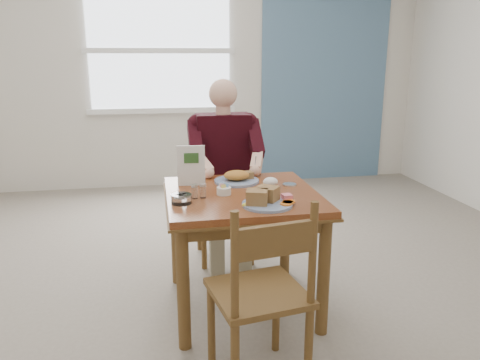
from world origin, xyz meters
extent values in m
plane|color=slate|center=(0.00, 0.00, 0.00)|extent=(6.00, 6.00, 0.00)
plane|color=silver|center=(0.00, 3.00, 1.40)|extent=(5.50, 0.00, 5.50)
cube|color=slate|center=(1.60, 2.98, 1.40)|extent=(1.60, 0.02, 2.80)
ellipsoid|color=yellow|center=(-0.03, -0.29, 0.76)|extent=(0.05, 0.04, 0.03)
ellipsoid|color=white|center=(0.20, 0.10, 0.78)|extent=(0.10, 0.09, 0.06)
cylinder|color=silver|center=(0.32, 0.10, 0.76)|extent=(0.09, 0.09, 0.01)
cube|color=white|center=(-0.40, 2.97, 1.60)|extent=(1.60, 0.02, 1.30)
cube|color=white|center=(-0.40, 2.96, 0.92)|extent=(1.72, 0.04, 0.06)
cube|color=white|center=(-0.40, 2.96, 1.60)|extent=(1.72, 0.04, 0.06)
cube|color=brown|center=(0.00, 0.00, 0.73)|extent=(0.90, 0.90, 0.04)
cube|color=brown|center=(0.00, 0.00, 0.70)|extent=(0.92, 0.92, 0.01)
cylinder|color=brown|center=(-0.39, -0.39, 0.35)|extent=(0.07, 0.07, 0.71)
cylinder|color=brown|center=(0.39, -0.39, 0.35)|extent=(0.07, 0.07, 0.71)
cylinder|color=brown|center=(-0.39, 0.39, 0.35)|extent=(0.07, 0.07, 0.71)
cylinder|color=brown|center=(0.39, 0.39, 0.35)|extent=(0.07, 0.07, 0.71)
cube|color=brown|center=(0.00, -0.39, 0.66)|extent=(0.80, 0.03, 0.08)
cube|color=brown|center=(0.00, 0.39, 0.66)|extent=(0.80, 0.03, 0.08)
cube|color=brown|center=(-0.39, 0.00, 0.66)|extent=(0.03, 0.80, 0.08)
cube|color=brown|center=(0.39, 0.00, 0.66)|extent=(0.03, 0.80, 0.08)
cylinder|color=brown|center=(-0.18, 0.57, 0.23)|extent=(0.04, 0.04, 0.45)
cylinder|color=brown|center=(0.18, 0.57, 0.23)|extent=(0.04, 0.04, 0.45)
cylinder|color=brown|center=(-0.18, 0.93, 0.23)|extent=(0.04, 0.04, 0.45)
cylinder|color=brown|center=(0.18, 0.93, 0.23)|extent=(0.04, 0.04, 0.45)
cube|color=brown|center=(0.00, 0.75, 0.47)|extent=(0.42, 0.42, 0.03)
cylinder|color=brown|center=(-0.18, 0.93, 0.70)|extent=(0.04, 0.04, 0.50)
cylinder|color=brown|center=(0.18, 0.93, 0.70)|extent=(0.04, 0.04, 0.50)
cube|color=brown|center=(0.00, 0.93, 0.80)|extent=(0.38, 0.03, 0.14)
cylinder|color=brown|center=(-0.26, -0.56, 0.23)|extent=(0.05, 0.05, 0.45)
cylinder|color=brown|center=(0.09, -0.50, 0.23)|extent=(0.05, 0.05, 0.45)
cylinder|color=brown|center=(0.15, -0.85, 0.23)|extent=(0.05, 0.05, 0.45)
cube|color=brown|center=(-0.06, -0.71, 0.47)|extent=(0.48, 0.48, 0.03)
cylinder|color=brown|center=(-0.20, -0.91, 0.70)|extent=(0.04, 0.04, 0.50)
cylinder|color=brown|center=(0.15, -0.85, 0.70)|extent=(0.04, 0.04, 0.50)
cube|color=brown|center=(-0.03, -0.88, 0.80)|extent=(0.38, 0.09, 0.14)
cube|color=tan|center=(-0.10, 0.63, 0.54)|extent=(0.13, 0.38, 0.12)
cube|color=tan|center=(0.10, 0.63, 0.54)|extent=(0.13, 0.38, 0.12)
cube|color=tan|center=(-0.10, 0.45, 0.24)|extent=(0.10, 0.10, 0.48)
cube|color=tan|center=(0.10, 0.45, 0.24)|extent=(0.10, 0.10, 0.48)
cube|color=black|center=(0.00, 0.78, 0.84)|extent=(0.40, 0.22, 0.58)
sphere|color=black|center=(-0.19, 0.78, 1.06)|extent=(0.15, 0.15, 0.15)
sphere|color=black|center=(0.19, 0.78, 1.06)|extent=(0.15, 0.15, 0.15)
cylinder|color=#DFA78D|center=(0.00, 0.76, 1.15)|extent=(0.11, 0.11, 0.08)
sphere|color=#DFA78D|center=(0.00, 0.76, 1.28)|extent=(0.21, 0.21, 0.21)
cube|color=black|center=(-0.22, 0.67, 0.96)|extent=(0.09, 0.29, 0.27)
cube|color=black|center=(0.22, 0.67, 0.96)|extent=(0.09, 0.29, 0.27)
sphere|color=black|center=(-0.22, 0.55, 0.86)|extent=(0.09, 0.09, 0.09)
sphere|color=black|center=(0.22, 0.55, 0.86)|extent=(0.09, 0.09, 0.09)
cube|color=#DFA78D|center=(-0.19, 0.46, 0.82)|extent=(0.14, 0.23, 0.14)
cube|color=#DFA78D|center=(0.19, 0.46, 0.82)|extent=(0.14, 0.23, 0.14)
sphere|color=#DFA78D|center=(-0.16, 0.37, 0.79)|extent=(0.08, 0.08, 0.08)
sphere|color=#DFA78D|center=(0.16, 0.37, 0.79)|extent=(0.08, 0.08, 0.08)
cylinder|color=silver|center=(0.16, 0.37, 0.84)|extent=(0.01, 0.05, 0.12)
cylinder|color=white|center=(0.09, -0.28, 0.76)|extent=(0.37, 0.37, 0.02)
cube|color=tan|center=(0.03, -0.28, 0.80)|extent=(0.14, 0.13, 0.08)
cube|color=tan|center=(0.10, -0.22, 0.80)|extent=(0.15, 0.15, 0.08)
cylinder|color=orange|center=(0.18, -0.32, 0.77)|extent=(0.09, 0.09, 0.01)
cylinder|color=orange|center=(0.20, -0.30, 0.77)|extent=(0.08, 0.08, 0.01)
cylinder|color=orange|center=(0.21, -0.28, 0.77)|extent=(0.07, 0.07, 0.01)
cube|color=#F37381|center=(0.21, -0.23, 0.78)|extent=(0.06, 0.06, 0.03)
cylinder|color=white|center=(0.01, 0.24, 0.76)|extent=(0.33, 0.33, 0.02)
ellipsoid|color=gold|center=(0.01, 0.24, 0.80)|extent=(0.19, 0.16, 0.06)
cube|color=tan|center=(0.07, 0.27, 0.79)|extent=(0.12, 0.08, 0.04)
cylinder|color=white|center=(-0.11, -0.02, 0.77)|extent=(0.11, 0.11, 0.04)
cube|color=pink|center=(-0.12, -0.02, 0.80)|extent=(0.03, 0.01, 0.02)
cube|color=#6699D8|center=(-0.10, -0.02, 0.80)|extent=(0.03, 0.03, 0.02)
cube|color=#EAD159|center=(-0.12, -0.03, 0.80)|extent=(0.03, 0.02, 0.02)
cube|color=white|center=(-0.12, 0.00, 0.80)|extent=(0.03, 0.02, 0.02)
cylinder|color=white|center=(-0.29, -0.07, 0.78)|extent=(0.04, 0.04, 0.07)
cylinder|color=silver|center=(-0.29, -0.07, 0.83)|extent=(0.04, 0.04, 0.01)
cylinder|color=white|center=(-0.24, -0.06, 0.78)|extent=(0.04, 0.04, 0.07)
cylinder|color=silver|center=(-0.24, -0.06, 0.83)|extent=(0.04, 0.04, 0.01)
cylinder|color=white|center=(-0.37, -0.15, 0.78)|extent=(0.12, 0.12, 0.05)
cylinder|color=white|center=(-0.39, -0.15, 0.79)|extent=(0.03, 0.03, 0.02)
cylinder|color=white|center=(-0.35, -0.14, 0.79)|extent=(0.03, 0.03, 0.02)
cylinder|color=white|center=(-0.37, -0.17, 0.79)|extent=(0.03, 0.03, 0.02)
cube|color=white|center=(-0.29, 0.22, 0.88)|extent=(0.17, 0.03, 0.26)
cube|color=#2D5926|center=(-0.28, 0.21, 0.93)|extent=(0.09, 0.01, 0.06)
camera|label=1|loc=(-0.50, -2.65, 1.55)|focal=35.00mm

